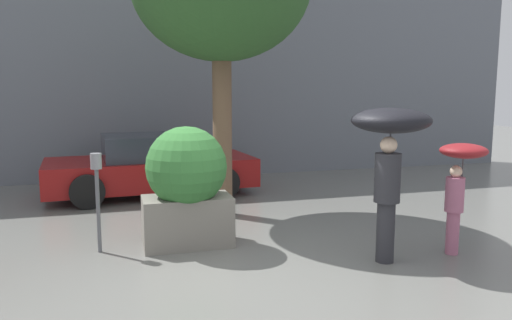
{
  "coord_description": "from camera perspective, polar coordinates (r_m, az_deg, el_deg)",
  "views": [
    {
      "loc": [
        -1.45,
        -5.45,
        2.09
      ],
      "look_at": [
        0.58,
        1.6,
        1.05
      ],
      "focal_mm": 35.0,
      "sensor_mm": 36.0,
      "label": 1
    }
  ],
  "objects": [
    {
      "name": "person_child",
      "position": [
        6.78,
        22.27,
        -1.36
      ],
      "size": [
        0.58,
        0.58,
        1.42
      ],
      "rotation": [
        0.0,
        0.0,
        0.09
      ],
      "color": "#B76684",
      "rests_on": "ground"
    },
    {
      "name": "building_facade",
      "position": [
        12.07,
        -9.3,
        12.31
      ],
      "size": [
        18.0,
        0.3,
        6.0
      ],
      "color": "slate",
      "rests_on": "ground"
    },
    {
      "name": "ground_plane",
      "position": [
        6.01,
        -1.09,
        -12.28
      ],
      "size": [
        40.0,
        40.0,
        0.0
      ],
      "primitive_type": "plane",
      "color": "slate"
    },
    {
      "name": "person_adult",
      "position": [
        6.21,
        15.06,
        2.22
      ],
      "size": [
        0.96,
        0.96,
        1.87
      ],
      "rotation": [
        0.0,
        0.0,
        0.91
      ],
      "color": "#2D2D33",
      "rests_on": "ground"
    },
    {
      "name": "parked_car_near",
      "position": [
        10.22,
        -11.91,
        -0.72
      ],
      "size": [
        4.15,
        2.21,
        1.2
      ],
      "rotation": [
        0.0,
        0.0,
        1.64
      ],
      "color": "maroon",
      "rests_on": "ground"
    },
    {
      "name": "parking_meter",
      "position": [
        6.65,
        -17.72,
        -2.38
      ],
      "size": [
        0.14,
        0.14,
        1.29
      ],
      "color": "#595B60",
      "rests_on": "ground"
    },
    {
      "name": "planter_box",
      "position": [
        6.69,
        -7.93,
        -2.56
      ],
      "size": [
        1.18,
        1.07,
        1.61
      ],
      "color": "gray",
      "rests_on": "ground"
    }
  ]
}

